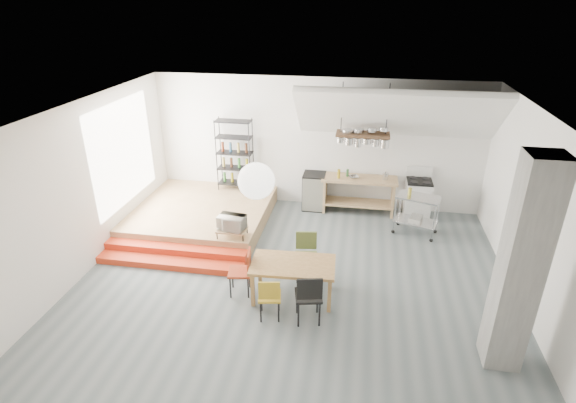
% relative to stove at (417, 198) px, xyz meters
% --- Properties ---
extents(floor, '(8.00, 8.00, 0.00)m').
position_rel_stove_xyz_m(floor, '(-2.50, -3.16, -0.48)').
color(floor, '#566164').
rests_on(floor, ground).
extents(wall_back, '(8.00, 0.04, 3.20)m').
position_rel_stove_xyz_m(wall_back, '(-2.50, 0.34, 1.12)').
color(wall_back, silver).
rests_on(wall_back, ground).
extents(wall_left, '(0.04, 7.00, 3.20)m').
position_rel_stove_xyz_m(wall_left, '(-6.50, -3.16, 1.12)').
color(wall_left, silver).
rests_on(wall_left, ground).
extents(wall_right, '(0.04, 7.00, 3.20)m').
position_rel_stove_xyz_m(wall_right, '(1.50, -3.16, 1.12)').
color(wall_right, silver).
rests_on(wall_right, ground).
extents(ceiling, '(8.00, 7.00, 0.02)m').
position_rel_stove_xyz_m(ceiling, '(-2.50, -3.16, 2.72)').
color(ceiling, white).
rests_on(ceiling, wall_back).
extents(slope_ceiling, '(4.40, 1.44, 1.32)m').
position_rel_stove_xyz_m(slope_ceiling, '(-0.70, -0.26, 2.07)').
color(slope_ceiling, white).
rests_on(slope_ceiling, wall_back).
extents(window_pane, '(0.02, 2.50, 2.20)m').
position_rel_stove_xyz_m(window_pane, '(-6.48, -1.66, 1.32)').
color(window_pane, white).
rests_on(window_pane, wall_left).
extents(platform, '(3.00, 3.00, 0.40)m').
position_rel_stove_xyz_m(platform, '(-5.00, -1.16, -0.28)').
color(platform, '#9F7E4F').
rests_on(platform, ground).
extents(step_lower, '(3.00, 0.35, 0.13)m').
position_rel_stove_xyz_m(step_lower, '(-5.00, -3.11, -0.41)').
color(step_lower, red).
rests_on(step_lower, ground).
extents(step_upper, '(3.00, 0.35, 0.27)m').
position_rel_stove_xyz_m(step_upper, '(-5.00, -2.76, -0.35)').
color(step_upper, red).
rests_on(step_upper, ground).
extents(concrete_column, '(0.50, 0.50, 3.20)m').
position_rel_stove_xyz_m(concrete_column, '(0.80, -4.66, 1.12)').
color(concrete_column, slate).
rests_on(concrete_column, ground).
extents(kitchen_counter, '(1.80, 0.60, 0.91)m').
position_rel_stove_xyz_m(kitchen_counter, '(-1.40, -0.01, 0.15)').
color(kitchen_counter, '#9F7E4F').
rests_on(kitchen_counter, ground).
extents(stove, '(0.60, 0.60, 1.18)m').
position_rel_stove_xyz_m(stove, '(0.00, 0.00, 0.00)').
color(stove, white).
rests_on(stove, ground).
extents(pot_rack, '(1.20, 0.50, 1.43)m').
position_rel_stove_xyz_m(pot_rack, '(-1.37, -0.23, 1.50)').
color(pot_rack, '#432C1B').
rests_on(pot_rack, ceiling).
extents(wire_shelving, '(0.88, 0.38, 1.80)m').
position_rel_stove_xyz_m(wire_shelving, '(-4.50, 0.04, 0.85)').
color(wire_shelving, black).
rests_on(wire_shelving, platform).
extents(microwave_shelf, '(0.60, 0.40, 0.16)m').
position_rel_stove_xyz_m(microwave_shelf, '(-3.90, -2.41, 0.07)').
color(microwave_shelf, '#9F7E4F').
rests_on(microwave_shelf, platform).
extents(paper_lantern, '(0.60, 0.60, 0.60)m').
position_rel_stove_xyz_m(paper_lantern, '(-3.03, -3.70, 1.72)').
color(paper_lantern, white).
rests_on(paper_lantern, ceiling).
extents(dining_table, '(1.49, 0.88, 0.69)m').
position_rel_stove_xyz_m(dining_table, '(-2.43, -3.67, 0.14)').
color(dining_table, brown).
rests_on(dining_table, ground).
extents(chair_mustard, '(0.42, 0.42, 0.80)m').
position_rel_stove_xyz_m(chair_mustard, '(-2.71, -4.34, -0.00)').
color(chair_mustard, '#B48F1E').
rests_on(chair_mustard, ground).
extents(chair_black, '(0.51, 0.51, 0.93)m').
position_rel_stove_xyz_m(chair_black, '(-2.07, -4.32, 0.08)').
color(chair_black, black).
rests_on(chair_black, ground).
extents(chair_olive, '(0.47, 0.47, 0.90)m').
position_rel_stove_xyz_m(chair_olive, '(-2.29, -3.00, 0.06)').
color(chair_olive, '#53622E').
rests_on(chair_olive, ground).
extents(chair_red, '(0.45, 0.45, 0.86)m').
position_rel_stove_xyz_m(chair_red, '(-3.32, -3.70, 0.03)').
color(chair_red, '#9D3216').
rests_on(chair_red, ground).
extents(rolling_cart, '(1.03, 0.77, 0.91)m').
position_rel_stove_xyz_m(rolling_cart, '(-0.10, -0.90, 0.11)').
color(rolling_cart, silver).
rests_on(rolling_cart, ground).
extents(mini_fridge, '(0.54, 0.54, 0.92)m').
position_rel_stove_xyz_m(mini_fridge, '(-2.50, 0.04, -0.02)').
color(mini_fridge, black).
rests_on(mini_fridge, ground).
extents(microwave, '(0.58, 0.43, 0.30)m').
position_rel_stove_xyz_m(microwave, '(-3.90, -2.41, 0.23)').
color(microwave, beige).
rests_on(microwave, microwave_shelf).
extents(bowl, '(0.30, 0.30, 0.06)m').
position_rel_stove_xyz_m(bowl, '(-1.54, -0.06, 0.46)').
color(bowl, silver).
rests_on(bowl, kitchen_counter).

